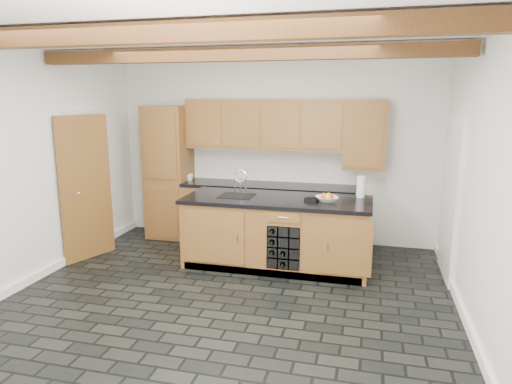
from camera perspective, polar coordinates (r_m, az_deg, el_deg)
ground at (r=5.20m, az=-3.84°, el=-13.73°), size 5.00×5.00×0.00m
room_shell at (r=5.27m, az=-3.16°, el=4.03°), size 5.01×5.00×5.00m
back_cabinetry at (r=7.05m, az=-1.21°, el=1.55°), size 3.65×0.62×2.20m
island at (r=6.11m, az=2.60°, el=-5.05°), size 2.48×0.96×0.93m
faucet at (r=6.17m, az=-2.33°, el=-0.10°), size 0.45×0.40×0.34m
kitchen_scale at (r=5.88m, az=6.93°, el=-0.87°), size 0.19×0.13×0.05m
fruit_bowl at (r=5.86m, az=8.86°, el=-0.88°), size 0.36×0.36×0.07m
fruit_cluster at (r=5.85m, az=8.86°, el=-0.52°), size 0.16×0.17×0.07m
paper_towel at (r=6.17m, az=12.96°, el=0.63°), size 0.11×0.11×0.28m
mug at (r=7.32m, az=-8.28°, el=1.82°), size 0.14×0.14×0.10m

